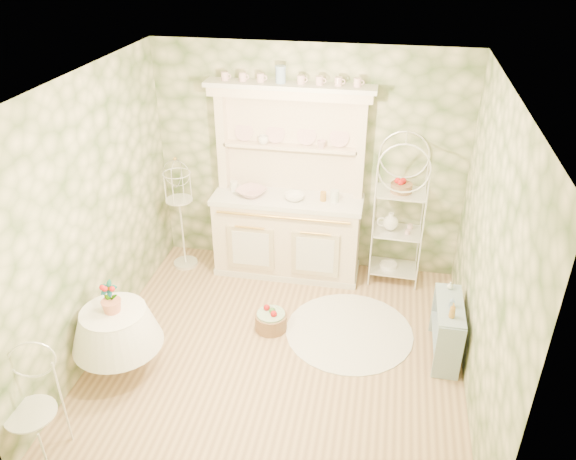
% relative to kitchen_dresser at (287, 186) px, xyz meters
% --- Properties ---
extents(floor, '(3.60, 3.60, 0.00)m').
position_rel_kitchen_dresser_xyz_m(floor, '(0.20, -1.52, -1.15)').
color(floor, tan).
rests_on(floor, ground).
extents(ceiling, '(3.60, 3.60, 0.00)m').
position_rel_kitchen_dresser_xyz_m(ceiling, '(0.20, -1.52, 1.56)').
color(ceiling, white).
rests_on(ceiling, floor).
extents(wall_left, '(3.60, 3.60, 0.00)m').
position_rel_kitchen_dresser_xyz_m(wall_left, '(-1.60, -1.52, 0.21)').
color(wall_left, beige).
rests_on(wall_left, floor).
extents(wall_right, '(3.60, 3.60, 0.00)m').
position_rel_kitchen_dresser_xyz_m(wall_right, '(2.00, -1.52, 0.21)').
color(wall_right, beige).
rests_on(wall_right, floor).
extents(wall_back, '(3.60, 3.60, 0.00)m').
position_rel_kitchen_dresser_xyz_m(wall_back, '(0.20, 0.28, 0.21)').
color(wall_back, beige).
rests_on(wall_back, floor).
extents(wall_front, '(3.60, 3.60, 0.00)m').
position_rel_kitchen_dresser_xyz_m(wall_front, '(0.20, -3.32, 0.21)').
color(wall_front, beige).
rests_on(wall_front, floor).
extents(kitchen_dresser, '(1.87, 0.61, 2.29)m').
position_rel_kitchen_dresser_xyz_m(kitchen_dresser, '(0.00, 0.00, 0.00)').
color(kitchen_dresser, '#F9E6CD').
rests_on(kitchen_dresser, floor).
extents(bakers_rack, '(0.56, 0.41, 1.75)m').
position_rel_kitchen_dresser_xyz_m(bakers_rack, '(1.28, 0.06, -0.27)').
color(bakers_rack, white).
rests_on(bakers_rack, floor).
extents(side_shelf, '(0.32, 0.70, 0.58)m').
position_rel_kitchen_dresser_xyz_m(side_shelf, '(1.82, -1.22, -0.85)').
color(side_shelf, '#96AEBD').
rests_on(side_shelf, floor).
extents(round_table, '(0.80, 0.80, 0.67)m').
position_rel_kitchen_dresser_xyz_m(round_table, '(-1.23, -2.04, -0.81)').
color(round_table, white).
rests_on(round_table, floor).
extents(cafe_chair, '(0.58, 0.58, 0.96)m').
position_rel_kitchen_dresser_xyz_m(cafe_chair, '(-1.46, -3.06, -0.66)').
color(cafe_chair, white).
rests_on(cafe_chair, floor).
extents(birdcage_stand, '(0.34, 0.34, 1.38)m').
position_rel_kitchen_dresser_xyz_m(birdcage_stand, '(-1.29, -0.11, -0.45)').
color(birdcage_stand, white).
rests_on(birdcage_stand, floor).
extents(floor_basket, '(0.48, 0.48, 0.25)m').
position_rel_kitchen_dresser_xyz_m(floor_basket, '(0.04, -1.14, -1.02)').
color(floor_basket, '#936C4B').
rests_on(floor_basket, floor).
extents(lace_rug, '(1.77, 1.77, 0.01)m').
position_rel_kitchen_dresser_xyz_m(lace_rug, '(0.87, -1.05, -1.14)').
color(lace_rug, white).
rests_on(lace_rug, floor).
extents(bowl_floral, '(0.43, 0.43, 0.08)m').
position_rel_kitchen_dresser_xyz_m(bowl_floral, '(-0.42, -0.03, -0.13)').
color(bowl_floral, white).
rests_on(bowl_floral, kitchen_dresser).
extents(bowl_white, '(0.26, 0.26, 0.07)m').
position_rel_kitchen_dresser_xyz_m(bowl_white, '(0.09, -0.06, -0.13)').
color(bowl_white, white).
rests_on(bowl_white, kitchen_dresser).
extents(cup_left, '(0.16, 0.16, 0.10)m').
position_rel_kitchen_dresser_xyz_m(cup_left, '(-0.31, 0.16, 0.47)').
color(cup_left, white).
rests_on(cup_left, kitchen_dresser).
extents(cup_right, '(0.12, 0.12, 0.09)m').
position_rel_kitchen_dresser_xyz_m(cup_right, '(0.36, 0.14, 0.47)').
color(cup_right, white).
rests_on(cup_right, kitchen_dresser).
extents(potted_geranium, '(0.17, 0.13, 0.30)m').
position_rel_kitchen_dresser_xyz_m(potted_geranium, '(-1.24, -2.02, -0.30)').
color(potted_geranium, '#3F7238').
rests_on(potted_geranium, round_table).
extents(bottle_amber, '(0.07, 0.07, 0.15)m').
position_rel_kitchen_dresser_xyz_m(bottle_amber, '(1.81, -1.42, -0.46)').
color(bottle_amber, '#AF7C2F').
rests_on(bottle_amber, side_shelf).
extents(bottle_blue, '(0.05, 0.05, 0.10)m').
position_rel_kitchen_dresser_xyz_m(bottle_blue, '(1.82, -1.26, -0.49)').
color(bottle_blue, '#81A1CA').
rests_on(bottle_blue, side_shelf).
extents(bottle_glass, '(0.07, 0.07, 0.08)m').
position_rel_kitchen_dresser_xyz_m(bottle_glass, '(1.83, -0.96, -0.50)').
color(bottle_glass, silver).
rests_on(bottle_glass, side_shelf).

